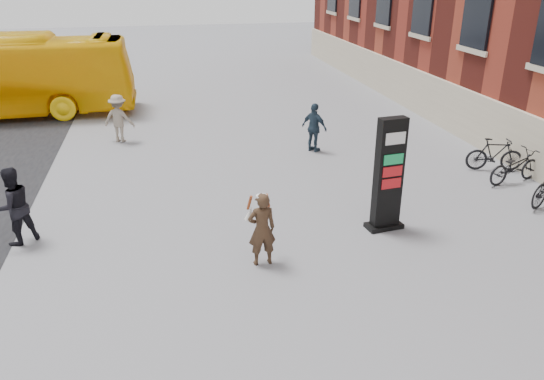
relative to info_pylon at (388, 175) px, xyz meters
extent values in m
plane|color=#9E9EA3|center=(-3.71, -1.58, -1.39)|extent=(100.00, 100.00, 0.00)
cube|color=beige|center=(5.73, 4.42, -0.49)|extent=(0.18, 44.00, 1.80)
cube|color=black|center=(0.00, 0.00, 0.00)|extent=(0.69, 0.36, 2.78)
cube|color=black|center=(0.00, 0.00, -1.33)|extent=(0.94, 0.55, 0.11)
cube|color=white|center=(0.00, 0.00, 0.95)|extent=(0.53, 0.37, 0.28)
cube|color=#127D41|center=(0.00, 0.00, 0.45)|extent=(0.53, 0.37, 0.24)
cube|color=maroon|center=(0.00, 0.00, 0.15)|extent=(0.53, 0.37, 0.24)
cube|color=maroon|center=(0.00, 0.00, -0.15)|extent=(0.53, 0.37, 0.24)
imported|color=#322014|center=(-3.24, -1.03, -0.56)|extent=(0.63, 0.43, 1.65)
cylinder|color=white|center=(-3.24, -1.03, 0.19)|extent=(0.23, 0.23, 0.05)
cone|color=white|center=(-3.06, -0.78, -0.27)|extent=(0.23, 0.24, 0.40)
cylinder|color=#8E3B19|center=(-3.06, -0.78, -0.02)|extent=(0.13, 0.14, 0.34)
cone|color=white|center=(-3.45, -0.81, -0.27)|extent=(0.23, 0.23, 0.40)
cylinder|color=#8E3B19|center=(-3.45, -0.81, -0.02)|extent=(0.13, 0.13, 0.34)
imported|color=black|center=(-8.56, 1.06, -0.47)|extent=(1.13, 1.10, 1.84)
imported|color=gray|center=(-6.65, 8.44, -0.53)|extent=(1.26, 0.98, 1.72)
imported|color=#263848|center=(-0.08, 5.93, -0.55)|extent=(0.93, 1.02, 1.67)
imported|color=black|center=(4.89, 1.97, -0.89)|extent=(1.99, 1.06, 0.99)
imported|color=black|center=(4.89, 2.99, -0.87)|extent=(1.80, 0.96, 1.04)
camera|label=1|loc=(-5.08, -10.77, 4.57)|focal=35.00mm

